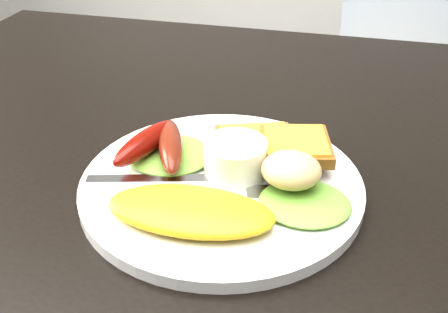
{
  "coord_description": "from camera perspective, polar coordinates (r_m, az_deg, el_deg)",
  "views": [
    {
      "loc": [
        0.02,
        -0.48,
        1.05
      ],
      "look_at": [
        -0.08,
        -0.07,
        0.78
      ],
      "focal_mm": 42.0,
      "sensor_mm": 36.0,
      "label": 1
    }
  ],
  "objects": [
    {
      "name": "sausage_b",
      "position": [
        0.52,
        -5.82,
        1.16
      ],
      "size": [
        0.06,
        0.1,
        0.02
      ],
      "primitive_type": "ellipsoid",
      "rotation": [
        0.0,
        0.0,
        0.36
      ],
      "color": "maroon",
      "rests_on": "lettuce_left"
    },
    {
      "name": "sausage_a",
      "position": [
        0.53,
        -8.52,
        1.53
      ],
      "size": [
        0.05,
        0.1,
        0.02
      ],
      "primitive_type": "ellipsoid",
      "rotation": [
        0.0,
        0.0,
        -0.28
      ],
      "color": "#661107",
      "rests_on": "lettuce_left"
    },
    {
      "name": "dining_chair",
      "position": [
        1.64,
        18.48,
        9.05
      ],
      "size": [
        0.38,
        0.38,
        0.04
      ],
      "primitive_type": "cube",
      "rotation": [
        0.0,
        0.0,
        -0.04
      ],
      "color": "#9D8E5B",
      "rests_on": "ground"
    },
    {
      "name": "lettuce_left",
      "position": [
        0.53,
        -6.05,
        0.29
      ],
      "size": [
        0.1,
        0.09,
        0.01
      ],
      "primitive_type": "ellipsoid",
      "rotation": [
        0.0,
        0.0,
        -0.07
      ],
      "color": "#5D9325",
      "rests_on": "plate"
    },
    {
      "name": "potato_salad",
      "position": [
        0.48,
        7.33,
        -1.47
      ],
      "size": [
        0.06,
        0.05,
        0.03
      ],
      "primitive_type": "ellipsoid",
      "rotation": [
        0.0,
        0.0,
        -0.01
      ],
      "color": "beige",
      "rests_on": "lettuce_right"
    },
    {
      "name": "dining_table",
      "position": [
        0.58,
        9.42,
        -1.69
      ],
      "size": [
        1.2,
        0.8,
        0.04
      ],
      "primitive_type": "cube",
      "color": "black",
      "rests_on": "ground"
    },
    {
      "name": "omelette",
      "position": [
        0.45,
        -3.69,
        -5.9
      ],
      "size": [
        0.15,
        0.07,
        0.02
      ],
      "primitive_type": "ellipsoid",
      "rotation": [
        0.0,
        0.0,
        0.04
      ],
      "color": "gold",
      "rests_on": "plate"
    },
    {
      "name": "toast_a",
      "position": [
        0.54,
        3.54,
        0.97
      ],
      "size": [
        0.1,
        0.1,
        0.01
      ],
      "primitive_type": "cube",
      "rotation": [
        0.0,
        0.0,
        0.34
      ],
      "color": "brown",
      "rests_on": "plate"
    },
    {
      "name": "ramekin",
      "position": [
        0.5,
        1.22,
        -0.24
      ],
      "size": [
        0.06,
        0.06,
        0.04
      ],
      "primitive_type": "cylinder",
      "rotation": [
        0.0,
        0.0,
        0.06
      ],
      "color": "white",
      "rests_on": "plate"
    },
    {
      "name": "lettuce_right",
      "position": [
        0.47,
        8.79,
        -5.0
      ],
      "size": [
        0.08,
        0.08,
        0.01
      ],
      "primitive_type": "ellipsoid",
      "rotation": [
        0.0,
        0.0,
        0.04
      ],
      "color": "#53842D",
      "rests_on": "plate"
    },
    {
      "name": "plate",
      "position": [
        0.5,
        -0.28,
        -3.09
      ],
      "size": [
        0.27,
        0.27,
        0.01
      ],
      "primitive_type": "cylinder",
      "color": "white",
      "rests_on": "dining_table"
    },
    {
      "name": "fork",
      "position": [
        0.5,
        -6.15,
        -2.5
      ],
      "size": [
        0.15,
        0.05,
        0.0
      ],
      "primitive_type": "cube",
      "rotation": [
        0.0,
        0.0,
        0.26
      ],
      "color": "#ADAFB7",
      "rests_on": "plate"
    },
    {
      "name": "toast_b",
      "position": [
        0.52,
        7.79,
        1.13
      ],
      "size": [
        0.08,
        0.08,
        0.01
      ],
      "primitive_type": "cube",
      "rotation": [
        0.0,
        0.0,
        0.24
      ],
      "color": "brown",
      "rests_on": "toast_a"
    }
  ]
}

